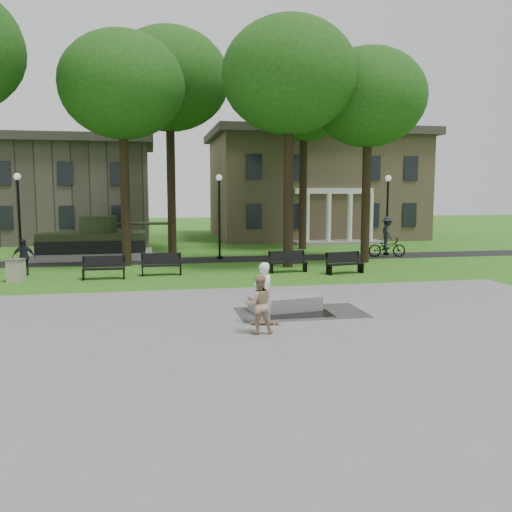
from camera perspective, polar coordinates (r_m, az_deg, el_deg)
The scene contains 26 objects.
ground at distance 18.46m, azimuth -0.75°, elevation -5.07°, with size 120.00×120.00×0.00m, color #256116.
plaza at distance 13.70m, azimuth 2.94°, elevation -9.28°, with size 22.00×16.00×0.02m, color gray.
footpath at distance 30.19m, azimuth -4.72°, elevation -0.40°, with size 44.00×2.60×0.01m, color black.
building_right at distance 45.71m, azimuth 5.99°, elevation 7.51°, with size 17.00×12.00×8.60m.
building_left at distance 44.98m, azimuth -20.96°, elevation 6.15°, with size 15.00×10.00×7.20m, color #4C443D.
tree_1 at distance 28.78m, azimuth -13.92°, elevation 16.97°, with size 6.20×6.20×11.63m.
tree_2 at distance 27.66m, azimuth 3.52°, elevation 18.33°, with size 6.60×6.60×12.16m.
tree_3 at distance 29.85m, azimuth 11.75°, elevation 15.95°, with size 6.00×6.00×11.19m.
tree_4 at distance 34.43m, azimuth -9.12°, elevation 17.80°, with size 7.20×7.20×13.50m.
tree_5 at distance 36.09m, azimuth 5.07°, elevation 16.18°, with size 6.40×6.40×12.44m.
lamp_left at distance 30.87m, azimuth -23.68°, elevation 4.40°, with size 0.36×0.36×4.73m.
lamp_mid at distance 30.32m, azimuth -3.88°, elevation 4.93°, with size 0.36×0.36×4.73m.
lamp_right at distance 33.05m, azimuth 13.66°, elevation 4.91°, with size 0.36×0.36×4.73m.
tank_monument at distance 32.09m, azimuth -16.66°, elevation 1.30°, with size 7.45×3.40×2.40m.
puddle at distance 16.91m, azimuth 4.28°, elevation -6.12°, with size 2.20×1.20×0.00m, color black.
concrete_block at distance 17.40m, azimuth 3.09°, elevation -4.99°, with size 2.20×1.00×0.45m, color gray.
skateboard at distance 15.58m, azimuth 0.97°, elevation -7.11°, with size 0.78×0.20×0.07m, color brown.
skateboarder at distance 15.55m, azimuth 0.75°, elevation -3.92°, with size 0.65×0.42×1.78m, color white.
friend_watching at distance 14.49m, azimuth 0.31°, elevation -5.08°, with size 0.78×0.60×1.59m, color tan.
pedestrian_walker at distance 26.73m, azimuth -23.27°, elevation -0.10°, with size 0.98×0.41×1.67m, color black.
cyclist at distance 32.27m, azimuth 13.64°, elevation 1.59°, with size 2.24×1.30×2.34m.
park_bench_0 at distance 24.45m, azimuth -15.73°, elevation -1.13°, with size 1.81×0.54×1.00m.
park_bench_1 at distance 24.99m, azimuth -9.92°, elevation -0.80°, with size 1.81×0.55×1.00m.
park_bench_2 at distance 25.58m, azimuth 3.35°, elevation -0.53°, with size 1.84×0.71×1.00m.
park_bench_3 at distance 25.42m, azimuth 9.30°, elevation -0.66°, with size 1.85×0.88×1.00m.
trash_bin at distance 25.05m, azimuth -23.95°, elevation -1.36°, with size 0.77×0.77×0.96m.
Camera 1 is at (-3.14, -17.78, 3.82)m, focal length 38.00 mm.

